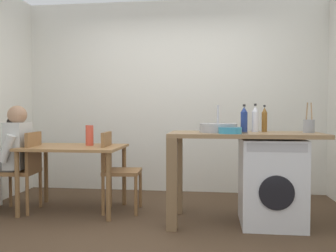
% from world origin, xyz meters
% --- Properties ---
extents(ground_plane, '(5.46, 5.46, 0.00)m').
position_xyz_m(ground_plane, '(0.00, 0.00, 0.00)').
color(ground_plane, '#4C3826').
extents(wall_back, '(4.60, 0.10, 2.70)m').
position_xyz_m(wall_back, '(0.00, 1.75, 1.35)').
color(wall_back, silver).
rests_on(wall_back, ground_plane).
extents(dining_table, '(1.10, 0.76, 0.74)m').
position_xyz_m(dining_table, '(-1.00, 0.56, 0.64)').
color(dining_table, '#9E7042').
rests_on(dining_table, ground_plane).
extents(chair_person_seat, '(0.43, 0.43, 0.90)m').
position_xyz_m(chair_person_seat, '(-1.55, 0.46, 0.51)').
color(chair_person_seat, olive).
rests_on(chair_person_seat, ground_plane).
extents(chair_opposite, '(0.43, 0.43, 0.90)m').
position_xyz_m(chair_opposite, '(-0.53, 0.60, 0.51)').
color(chair_opposite, olive).
rests_on(chair_opposite, ground_plane).
extents(seated_person, '(0.52, 0.52, 1.20)m').
position_xyz_m(seated_person, '(-1.71, 0.45, 0.67)').
color(seated_person, '#595651').
rests_on(seated_person, ground_plane).
extents(kitchen_counter, '(1.50, 0.68, 0.92)m').
position_xyz_m(kitchen_counter, '(0.67, 0.32, 0.76)').
color(kitchen_counter, olive).
rests_on(kitchen_counter, ground_plane).
extents(washing_machine, '(0.60, 0.61, 0.86)m').
position_xyz_m(washing_machine, '(1.14, 0.31, 0.43)').
color(washing_machine, silver).
rests_on(washing_machine, ground_plane).
extents(sink_basin, '(0.38, 0.38, 0.09)m').
position_xyz_m(sink_basin, '(0.62, 0.32, 0.97)').
color(sink_basin, '#9EA0A5').
rests_on(sink_basin, kitchen_counter).
extents(tap, '(0.02, 0.02, 0.28)m').
position_xyz_m(tap, '(0.62, 0.50, 1.06)').
color(tap, '#B2B2B7').
rests_on(tap, kitchen_counter).
extents(bottle_tall_green, '(0.07, 0.07, 0.29)m').
position_xyz_m(bottle_tall_green, '(0.88, 0.44, 1.05)').
color(bottle_tall_green, navy).
rests_on(bottle_tall_green, kitchen_counter).
extents(bottle_squat_brown, '(0.07, 0.07, 0.29)m').
position_xyz_m(bottle_squat_brown, '(1.00, 0.43, 1.05)').
color(bottle_squat_brown, silver).
rests_on(bottle_squat_brown, kitchen_counter).
extents(bottle_clear_small, '(0.06, 0.06, 0.28)m').
position_xyz_m(bottle_clear_small, '(1.10, 0.49, 1.05)').
color(bottle_clear_small, brown).
rests_on(bottle_clear_small, kitchen_counter).
extents(mixing_bowl, '(0.22, 0.22, 0.06)m').
position_xyz_m(mixing_bowl, '(0.73, 0.12, 0.95)').
color(mixing_bowl, teal).
rests_on(mixing_bowl, kitchen_counter).
extents(utensil_crock, '(0.11, 0.11, 0.30)m').
position_xyz_m(utensil_crock, '(1.51, 0.37, 0.99)').
color(utensil_crock, gray).
rests_on(utensil_crock, kitchen_counter).
extents(vase, '(0.09, 0.09, 0.23)m').
position_xyz_m(vase, '(-0.85, 0.66, 0.86)').
color(vase, '#D84C38').
rests_on(vase, dining_table).
extents(scissors, '(0.15, 0.06, 0.01)m').
position_xyz_m(scissors, '(0.83, 0.22, 0.92)').
color(scissors, '#B2B2B7').
rests_on(scissors, kitchen_counter).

